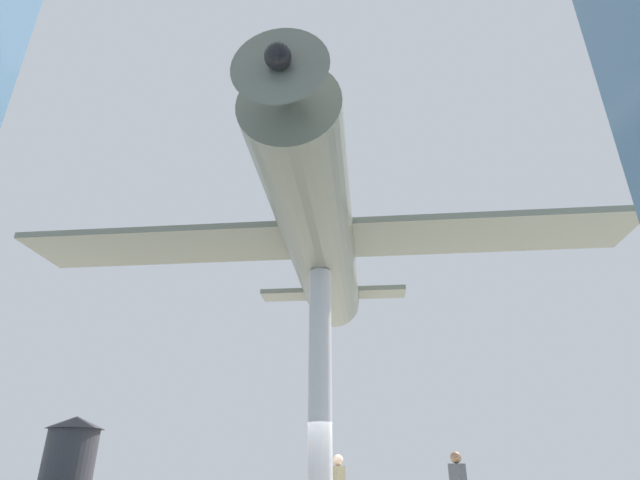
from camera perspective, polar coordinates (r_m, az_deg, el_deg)
name	(u,v)px	position (r m, az deg, el deg)	size (l,w,h in m)	color
support_pylon_central	(320,392)	(12.98, 0.00, -16.98)	(0.59, 0.59, 6.42)	#B7B7BC
suspended_airplane	(319,237)	(14.03, -0.06, 0.32)	(17.02, 13.07, 3.24)	slate
info_kiosk	(66,477)	(12.93, -27.05, -23.00)	(1.23, 1.23, 2.54)	#333338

